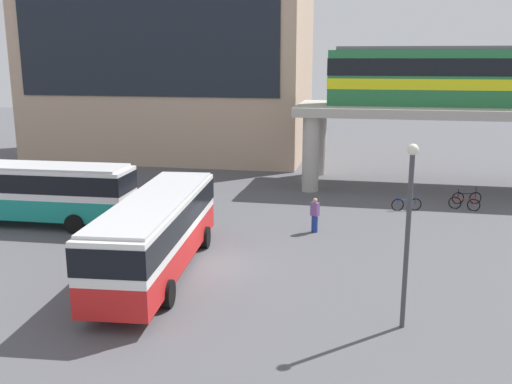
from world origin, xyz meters
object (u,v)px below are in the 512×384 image
Objects in this scene: pedestrian_waiting_near_stop at (315,216)px; station_building at (170,36)px; bus_main at (157,227)px; bus_secondary at (29,187)px; bicycle_red at (464,204)px; bicycle_blue at (406,204)px; bicycle_black at (467,198)px.

station_building is at bearing 125.13° from pedestrian_waiting_near_stop.
bus_secondary is (-9.24, 5.56, 0.00)m from bus_main.
pedestrian_waiting_near_stop is at bearing -142.87° from bicycle_red.
station_building is 27.29m from bicycle_blue.
bicycle_black is at bearing -30.08° from station_building.
bicycle_blue is at bearing 47.77° from pedestrian_waiting_near_stop.
bus_main reaches higher than bicycle_blue.
station_building reaches higher than pedestrian_waiting_near_stop.
station_building reaches higher than bus_main.
bus_main is 6.53× the size of bicycle_red.
bus_secondary is 20.92m from bicycle_blue.
bicycle_black is at bearing 46.14° from bus_main.
bicycle_black is (14.15, 14.72, -1.63)m from bus_main.
bus_main is 6.32× the size of pedestrian_waiting_near_stop.
station_building is 2.12× the size of bus_main.
bicycle_blue and bicycle_black have the same top height.
bicycle_blue is at bearing -165.60° from bicycle_red.
bicycle_blue is 0.98× the size of pedestrian_waiting_near_stop.
bus_main is 10.79m from bus_secondary.
pedestrian_waiting_near_stop reaches higher than bicycle_red.
bus_main is at bearing -128.79° from pedestrian_waiting_near_stop.
bicycle_red is 10.18m from pedestrian_waiting_near_stop.
bicycle_black is at bearing 21.39° from bus_secondary.
bicycle_red is (23.03, 7.64, -1.63)m from bus_secondary.
station_building is 24.25m from bus_secondary.
bus_secondary is (0.01, -22.71, -8.49)m from station_building.
bicycle_red is at bearing -103.33° from bicycle_black.
bicycle_blue is 1.01× the size of bicycle_red.
bus_secondary reaches higher than pedestrian_waiting_near_stop.
bicycle_red is 0.97× the size of bicycle_black.
bicycle_red is 0.97× the size of pedestrian_waiting_near_stop.
station_building reaches higher than bicycle_blue.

